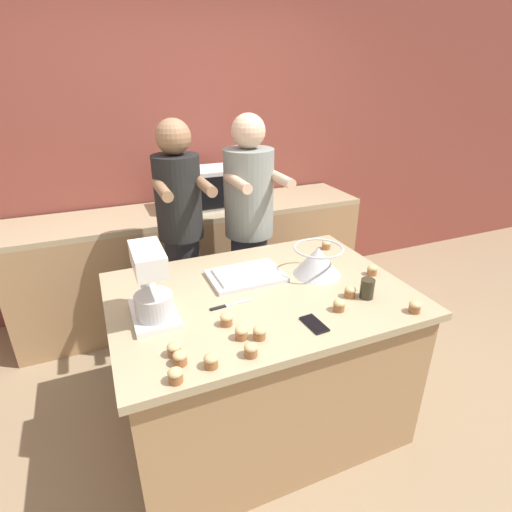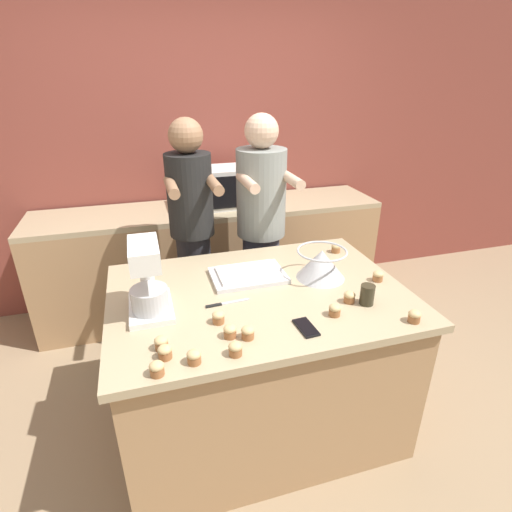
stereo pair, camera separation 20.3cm
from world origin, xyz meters
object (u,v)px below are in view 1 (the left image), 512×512
object	(u,v)px
cupcake_6	(241,333)
cupcake_10	(372,270)
baking_tray	(246,275)
cupcake_8	(259,333)
cupcake_1	(226,319)
cupcake_7	(415,307)
cupcake_2	(175,375)
drinking_glass	(367,289)
cupcake_0	(339,305)
person_left	(182,242)
cell_phone	(314,324)
cupcake_9	(251,350)
person_right	(249,233)
knife	(229,305)
cupcake_3	(350,292)
cupcake_12	(174,349)
microwave_oven	(202,189)
mixing_bowl	(318,260)
cupcake_11	(211,361)
stand_mixer	(151,288)
cupcake_5	(326,245)
cupcake_4	(180,358)

from	to	relation	value
cupcake_6	cupcake_10	size ratio (longest dim) A/B	1.00
baking_tray	cupcake_8	world-z (taller)	cupcake_8
cupcake_1	cupcake_10	xyz separation A→B (m)	(0.91, 0.15, 0.00)
cupcake_7	cupcake_2	bearing A→B (deg)	-178.69
drinking_glass	cupcake_10	size ratio (longest dim) A/B	1.74
cupcake_0	cupcake_10	distance (m)	0.45
person_left	cell_phone	world-z (taller)	person_left
cupcake_8	cupcake_9	distance (m)	0.12
person_right	cupcake_6	bearing A→B (deg)	-113.57
cupcake_7	person_left	bearing A→B (deg)	123.90
person_left	cupcake_2	bearing A→B (deg)	-104.32
person_left	drinking_glass	bearing A→B (deg)	-55.77
knife	cupcake_3	xyz separation A→B (m)	(0.59, -0.16, 0.03)
baking_tray	cupcake_12	world-z (taller)	cupcake_12
cupcake_9	cell_phone	bearing A→B (deg)	14.24
microwave_oven	cupcake_7	distance (m)	1.90
cupcake_0	mixing_bowl	bearing A→B (deg)	75.05
cupcake_8	cupcake_1	bearing A→B (deg)	122.82
cupcake_3	cupcake_11	size ratio (longest dim) A/B	1.00
person_right	cupcake_8	bearing A→B (deg)	-109.91
cupcake_0	cupcake_8	world-z (taller)	same
cupcake_1	cupcake_8	world-z (taller)	same
cupcake_1	cupcake_7	bearing A→B (deg)	-16.02
knife	cupcake_1	xyz separation A→B (m)	(-0.06, -0.15, 0.03)
stand_mixer	drinking_glass	xyz separation A→B (m)	(1.01, -0.23, -0.11)
stand_mixer	baking_tray	distance (m)	0.59
cupcake_5	cupcake_6	size ratio (longest dim) A/B	1.00
cupcake_1	cupcake_7	xyz separation A→B (m)	(0.85, -0.24, 0.00)
cupcake_3	cupcake_4	world-z (taller)	same
cupcake_0	cupcake_3	xyz separation A→B (m)	(0.12, 0.09, 0.00)
person_right	cupcake_3	xyz separation A→B (m)	(0.15, -0.99, 0.02)
baking_tray	cupcake_3	size ratio (longest dim) A/B	6.92
knife	cupcake_8	world-z (taller)	cupcake_8
cupcake_0	cupcake_5	distance (m)	0.73
person_left	cupcake_8	size ratio (longest dim) A/B	28.78
mixing_bowl	cupcake_1	distance (m)	0.69
cupcake_1	cupcake_9	world-z (taller)	same
cupcake_7	mixing_bowl	bearing A→B (deg)	113.32
cupcake_10	person_right	bearing A→B (deg)	115.90
cell_phone	cupcake_10	distance (m)	0.63
cupcake_3	cupcake_1	bearing A→B (deg)	179.28
cell_phone	cupcake_9	size ratio (longest dim) A/B	2.55
cupcake_6	cupcake_0	bearing A→B (deg)	2.85
person_right	stand_mixer	bearing A→B (deg)	-134.88
cell_phone	cupcake_4	world-z (taller)	cupcake_4
cupcake_2	cupcake_0	bearing A→B (deg)	12.14
cupcake_5	cupcake_11	distance (m)	1.29
stand_mixer	cupcake_4	size ratio (longest dim) A/B	6.07
cupcake_0	cupcake_7	world-z (taller)	same
person_left	knife	distance (m)	0.83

